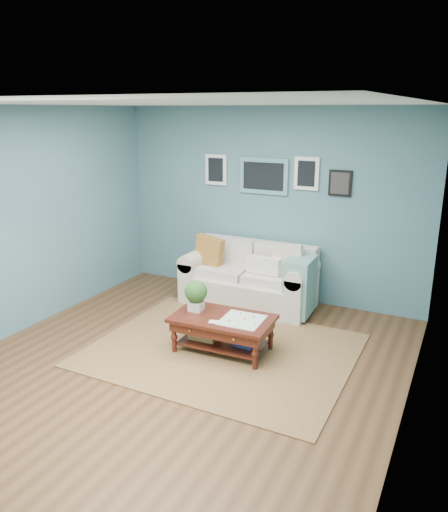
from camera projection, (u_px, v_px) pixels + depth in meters
The scene contains 4 objects.
room_shell at pixel (178, 244), 4.97m from camera, with size 5.00×5.02×2.70m.
area_rug at pixel (222, 350), 5.70m from camera, with size 2.87×2.29×0.01m, color brown.
loveseat at pixel (254, 278), 6.93m from camera, with size 1.85×0.84×0.95m.
coffee_table at pixel (218, 322), 5.62m from camera, with size 1.15×0.71×0.78m.
Camera 1 is at (2.57, -4.03, 2.65)m, focal length 35.00 mm.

